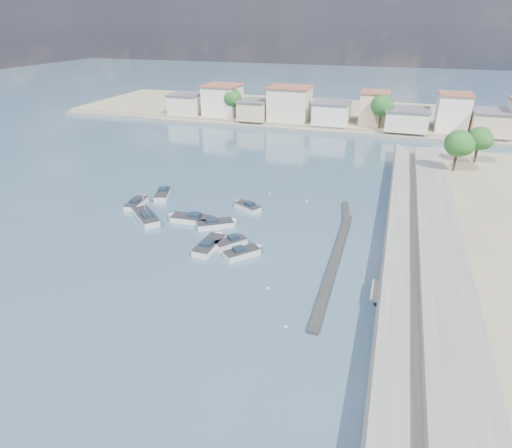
{
  "coord_description": "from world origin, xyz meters",
  "views": [
    {
      "loc": [
        11.41,
        -32.81,
        25.17
      ],
      "look_at": [
        -3.81,
        14.2,
        1.4
      ],
      "focal_mm": 30.0,
      "sensor_mm": 36.0,
      "label": 1
    }
  ],
  "objects_px": {
    "motorboat_e": "(137,203)",
    "motorboat_c": "(189,219)",
    "motorboat_g": "(162,195)",
    "motorboat_b": "(244,253)",
    "sailboat": "(145,216)",
    "motorboat_a": "(210,245)",
    "motorboat_f": "(247,207)",
    "motorboat_d": "(229,244)",
    "motorboat_h": "(217,224)"
  },
  "relations": [
    {
      "from": "motorboat_a",
      "to": "motorboat_e",
      "type": "distance_m",
      "value": 17.77
    },
    {
      "from": "motorboat_a",
      "to": "motorboat_h",
      "type": "xyz_separation_m",
      "value": [
        -1.47,
        5.59,
        -0.0
      ]
    },
    {
      "from": "motorboat_a",
      "to": "motorboat_b",
      "type": "bearing_deg",
      "value": -7.97
    },
    {
      "from": "motorboat_b",
      "to": "motorboat_d",
      "type": "height_order",
      "value": "same"
    },
    {
      "from": "motorboat_c",
      "to": "motorboat_g",
      "type": "height_order",
      "value": "same"
    },
    {
      "from": "motorboat_a",
      "to": "motorboat_b",
      "type": "height_order",
      "value": "same"
    },
    {
      "from": "sailboat",
      "to": "motorboat_e",
      "type": "bearing_deg",
      "value": 133.76
    },
    {
      "from": "motorboat_a",
      "to": "motorboat_d",
      "type": "bearing_deg",
      "value": 24.71
    },
    {
      "from": "motorboat_e",
      "to": "motorboat_g",
      "type": "height_order",
      "value": "same"
    },
    {
      "from": "motorboat_e",
      "to": "sailboat",
      "type": "bearing_deg",
      "value": -46.24
    },
    {
      "from": "motorboat_a",
      "to": "sailboat",
      "type": "xyz_separation_m",
      "value": [
        -11.95,
        4.86,
        0.03
      ]
    },
    {
      "from": "motorboat_b",
      "to": "motorboat_c",
      "type": "distance_m",
      "value": 12.19
    },
    {
      "from": "motorboat_c",
      "to": "motorboat_f",
      "type": "distance_m",
      "value": 8.87
    },
    {
      "from": "motorboat_e",
      "to": "sailboat",
      "type": "distance_m",
      "value": 5.2
    },
    {
      "from": "motorboat_b",
      "to": "motorboat_g",
      "type": "height_order",
      "value": "same"
    },
    {
      "from": "motorboat_a",
      "to": "motorboat_b",
      "type": "xyz_separation_m",
      "value": [
        4.54,
        -0.63,
        -0.0
      ]
    },
    {
      "from": "sailboat",
      "to": "motorboat_h",
      "type": "bearing_deg",
      "value": 3.99
    },
    {
      "from": "motorboat_f",
      "to": "motorboat_a",
      "type": "bearing_deg",
      "value": -91.94
    },
    {
      "from": "motorboat_g",
      "to": "motorboat_h",
      "type": "distance_m",
      "value": 14.01
    },
    {
      "from": "motorboat_h",
      "to": "motorboat_a",
      "type": "bearing_deg",
      "value": -75.31
    },
    {
      "from": "motorboat_c",
      "to": "motorboat_g",
      "type": "xyz_separation_m",
      "value": [
        -7.85,
        6.7,
        0.0
      ]
    },
    {
      "from": "motorboat_d",
      "to": "motorboat_f",
      "type": "distance_m",
      "value": 11.52
    },
    {
      "from": "motorboat_e",
      "to": "motorboat_c",
      "type": "bearing_deg",
      "value": -15.2
    },
    {
      "from": "motorboat_c",
      "to": "motorboat_g",
      "type": "distance_m",
      "value": 10.32
    },
    {
      "from": "motorboat_c",
      "to": "motorboat_d",
      "type": "xyz_separation_m",
      "value": [
        7.78,
        -5.0,
        -0.0
      ]
    },
    {
      "from": "motorboat_d",
      "to": "motorboat_e",
      "type": "distance_m",
      "value": 19.2
    },
    {
      "from": "motorboat_g",
      "to": "motorboat_e",
      "type": "bearing_deg",
      "value": -116.1
    },
    {
      "from": "motorboat_a",
      "to": "motorboat_g",
      "type": "relative_size",
      "value": 1.07
    },
    {
      "from": "motorboat_c",
      "to": "sailboat",
      "type": "bearing_deg",
      "value": -170.08
    },
    {
      "from": "motorboat_a",
      "to": "motorboat_c",
      "type": "relative_size",
      "value": 0.96
    },
    {
      "from": "motorboat_b",
      "to": "motorboat_d",
      "type": "distance_m",
      "value": 2.94
    },
    {
      "from": "sailboat",
      "to": "motorboat_d",
      "type": "bearing_deg",
      "value": -15.61
    },
    {
      "from": "motorboat_d",
      "to": "motorboat_g",
      "type": "bearing_deg",
      "value": 143.17
    },
    {
      "from": "motorboat_b",
      "to": "motorboat_g",
      "type": "bearing_deg",
      "value": 143.73
    },
    {
      "from": "motorboat_a",
      "to": "motorboat_h",
      "type": "height_order",
      "value": "same"
    },
    {
      "from": "motorboat_e",
      "to": "motorboat_g",
      "type": "bearing_deg",
      "value": 63.9
    },
    {
      "from": "motorboat_a",
      "to": "motorboat_d",
      "type": "distance_m",
      "value": 2.27
    },
    {
      "from": "motorboat_f",
      "to": "motorboat_h",
      "type": "relative_size",
      "value": 0.9
    },
    {
      "from": "motorboat_c",
      "to": "motorboat_h",
      "type": "distance_m",
      "value": 4.27
    },
    {
      "from": "motorboat_a",
      "to": "motorboat_h",
      "type": "bearing_deg",
      "value": 104.69
    },
    {
      "from": "sailboat",
      "to": "motorboat_b",
      "type": "bearing_deg",
      "value": -18.44
    },
    {
      "from": "motorboat_c",
      "to": "motorboat_d",
      "type": "relative_size",
      "value": 1.49
    },
    {
      "from": "motorboat_b",
      "to": "motorboat_f",
      "type": "distance_m",
      "value": 13.62
    },
    {
      "from": "motorboat_b",
      "to": "sailboat",
      "type": "xyz_separation_m",
      "value": [
        -16.48,
        5.49,
        0.03
      ]
    },
    {
      "from": "motorboat_e",
      "to": "motorboat_b",
      "type": "bearing_deg",
      "value": -24.74
    },
    {
      "from": "motorboat_c",
      "to": "motorboat_h",
      "type": "xyz_separation_m",
      "value": [
        4.25,
        -0.36,
        -0.0
      ]
    },
    {
      "from": "motorboat_d",
      "to": "motorboat_h",
      "type": "distance_m",
      "value": 5.83
    },
    {
      "from": "motorboat_f",
      "to": "motorboat_h",
      "type": "distance_m",
      "value": 7.02
    },
    {
      "from": "motorboat_b",
      "to": "motorboat_c",
      "type": "height_order",
      "value": "same"
    },
    {
      "from": "sailboat",
      "to": "motorboat_c",
      "type": "bearing_deg",
      "value": 9.92
    }
  ]
}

